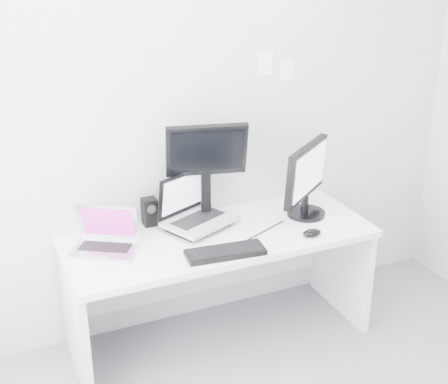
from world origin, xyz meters
The scene contains 11 objects.
back_wall centered at (0.00, 1.60, 1.35)m, with size 3.60×3.60×0.00m, color silver.
desk centered at (0.00, 1.25, 0.36)m, with size 1.80×0.70×0.73m, color white.
macbook centered at (-0.66, 1.31, 0.86)m, with size 0.34×0.26×0.26m, color #AFAEB4.
speaker centered at (-0.33, 1.54, 0.81)m, with size 0.08×0.08×0.17m, color black.
dell_laptop centered at (-0.07, 1.37, 0.90)m, with size 0.40×0.31×0.34m, color #A9ABB0.
rear_monitor centered at (0.00, 1.44, 1.05)m, with size 0.47×0.17×0.64m, color black.
samsung_monitor centered at (0.60, 1.28, 0.97)m, with size 0.52×0.24×0.48m, color black.
keyboard centered at (-0.07, 1.01, 0.74)m, with size 0.43×0.15×0.03m, color black.
mouse centered at (0.48, 1.02, 0.75)m, with size 0.12×0.07×0.04m, color black.
wall_note_0 centered at (0.45, 1.59, 1.62)m, with size 0.10×0.00×0.14m, color white.
wall_note_1 centered at (0.60, 1.59, 1.58)m, with size 0.09×0.00×0.13m, color white.
Camera 1 is at (-1.26, -1.69, 2.33)m, focal length 49.24 mm.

